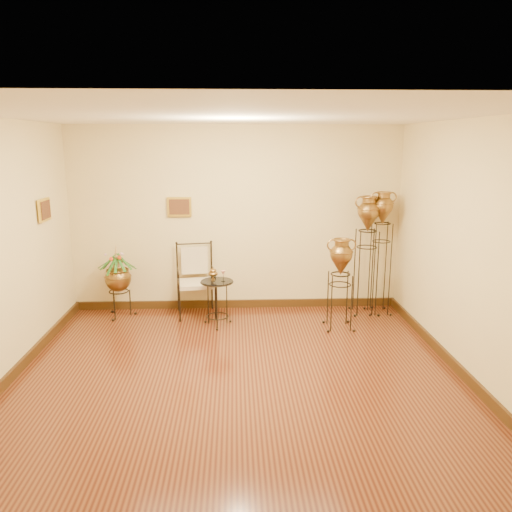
{
  "coord_description": "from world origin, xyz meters",
  "views": [
    {
      "loc": [
        -0.02,
        -5.02,
        2.55
      ],
      "look_at": [
        0.25,
        1.3,
        1.1
      ],
      "focal_mm": 35.0,
      "sensor_mm": 36.0,
      "label": 1
    }
  ],
  "objects_px": {
    "planter_urn": "(118,276)",
    "armchair": "(196,281)",
    "side_table": "(217,302)",
    "amphora_mid": "(366,254)",
    "amphora_tall": "(381,252)"
  },
  "relations": [
    {
      "from": "amphora_tall",
      "to": "side_table",
      "type": "relative_size",
      "value": 2.25
    },
    {
      "from": "amphora_mid",
      "to": "armchair",
      "type": "height_order",
      "value": "amphora_mid"
    },
    {
      "from": "amphora_mid",
      "to": "side_table",
      "type": "relative_size",
      "value": 2.18
    },
    {
      "from": "planter_urn",
      "to": "armchair",
      "type": "xyz_separation_m",
      "value": [
        1.15,
        0.0,
        -0.09
      ]
    },
    {
      "from": "amphora_mid",
      "to": "planter_urn",
      "type": "distance_m",
      "value": 3.7
    },
    {
      "from": "amphora_mid",
      "to": "side_table",
      "type": "height_order",
      "value": "amphora_mid"
    },
    {
      "from": "amphora_mid",
      "to": "planter_urn",
      "type": "xyz_separation_m",
      "value": [
        -3.69,
        0.0,
        -0.28
      ]
    },
    {
      "from": "amphora_tall",
      "to": "armchair",
      "type": "distance_m",
      "value": 2.79
    },
    {
      "from": "amphora_mid",
      "to": "planter_urn",
      "type": "height_order",
      "value": "amphora_mid"
    },
    {
      "from": "amphora_tall",
      "to": "amphora_mid",
      "type": "height_order",
      "value": "amphora_tall"
    },
    {
      "from": "side_table",
      "to": "armchair",
      "type": "bearing_deg",
      "value": 126.47
    },
    {
      "from": "armchair",
      "to": "amphora_mid",
      "type": "bearing_deg",
      "value": -8.61
    },
    {
      "from": "amphora_mid",
      "to": "side_table",
      "type": "distance_m",
      "value": 2.33
    },
    {
      "from": "amphora_tall",
      "to": "planter_urn",
      "type": "height_order",
      "value": "amphora_tall"
    },
    {
      "from": "side_table",
      "to": "amphora_tall",
      "type": "bearing_deg",
      "value": 10.27
    }
  ]
}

